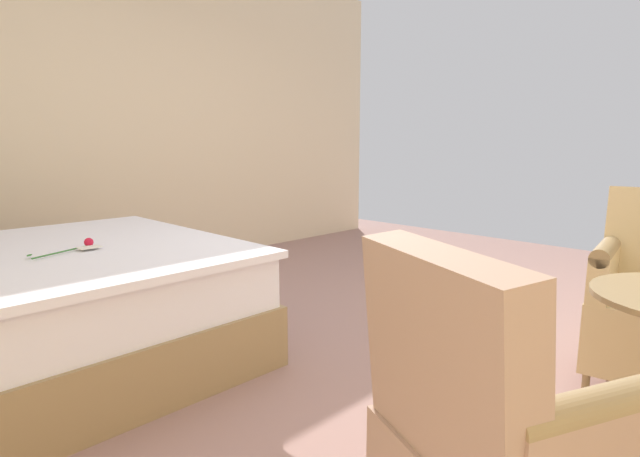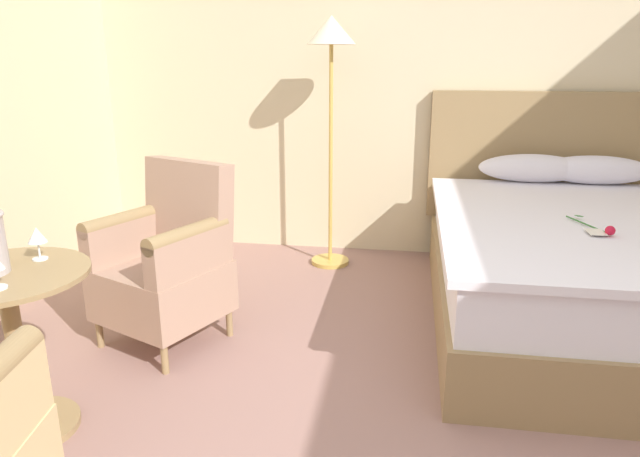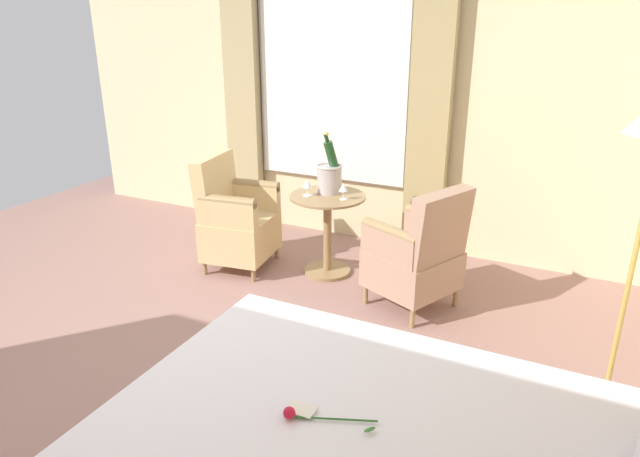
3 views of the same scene
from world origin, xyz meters
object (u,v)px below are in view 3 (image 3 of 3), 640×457
(side_table_round, at_px, (327,228))
(armchair_by_window, at_px, (418,254))
(champagne_bucket, at_px, (330,175))
(armchair_facing_bed, at_px, (236,220))
(wine_glass_near_edge, at_px, (343,188))
(wine_glass_near_bucket, at_px, (307,184))

(side_table_round, relative_size, armchair_by_window, 0.72)
(champagne_bucket, height_order, armchair_facing_bed, champagne_bucket)
(champagne_bucket, height_order, wine_glass_near_edge, champagne_bucket)
(champagne_bucket, xyz_separation_m, wine_glass_near_bucket, (0.16, -0.13, -0.05))
(armchair_by_window, distance_m, armchair_facing_bed, 1.65)
(armchair_facing_bed, bearing_deg, side_table_round, 105.38)
(champagne_bucket, bearing_deg, armchair_facing_bed, -68.96)
(armchair_by_window, bearing_deg, wine_glass_near_bucket, -100.13)
(wine_glass_near_bucket, distance_m, armchair_facing_bed, 0.75)
(side_table_round, distance_m, armchair_facing_bed, 0.81)
(side_table_round, bearing_deg, champagne_bucket, -167.08)
(side_table_round, distance_m, wine_glass_near_bucket, 0.42)
(armchair_by_window, xyz_separation_m, armchair_facing_bed, (-0.05, -1.65, -0.01))
(armchair_by_window, height_order, armchair_facing_bed, armchair_facing_bed)
(wine_glass_near_edge, bearing_deg, wine_glass_near_bucket, -82.83)
(side_table_round, relative_size, champagne_bucket, 1.36)
(side_table_round, distance_m, armchair_by_window, 0.91)
(armchair_facing_bed, bearing_deg, armchair_by_window, 88.25)
(wine_glass_near_bucket, height_order, armchair_facing_bed, armchair_facing_bed)
(wine_glass_near_edge, relative_size, armchair_by_window, 0.14)
(wine_glass_near_edge, xyz_separation_m, armchair_by_window, (0.22, 0.71, -0.36))
(side_table_round, xyz_separation_m, armchair_facing_bed, (0.21, -0.78, 0.01))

